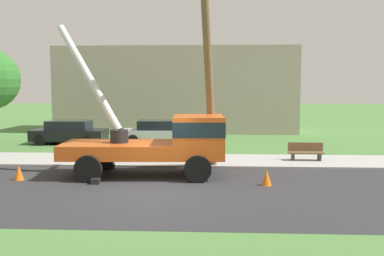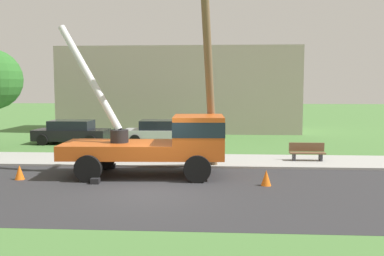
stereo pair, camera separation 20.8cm
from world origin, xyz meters
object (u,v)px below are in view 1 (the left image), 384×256
at_px(parked_sedan_black, 69,132).
at_px(traffic_cone_ahead, 267,178).
at_px(leaning_utility_pole, 208,60).
at_px(park_bench, 306,152).
at_px(utility_truck, 165,140).
at_px(parked_sedan_silver, 159,132).
at_px(traffic_cone_behind, 19,173).

bearing_deg(parked_sedan_black, traffic_cone_ahead, -44.62).
distance_m(leaning_utility_pole, park_bench, 6.50).
bearing_deg(parked_sedan_black, park_bench, -23.75).
distance_m(utility_truck, parked_sedan_silver, 9.47).
relative_size(leaning_utility_pole, traffic_cone_behind, 15.74).
height_order(traffic_cone_ahead, traffic_cone_behind, same).
height_order(leaning_utility_pole, park_bench, leaning_utility_pole).
xyz_separation_m(utility_truck, leaning_utility_pole, (1.64, 0.87, 3.12)).
relative_size(leaning_utility_pole, traffic_cone_ahead, 15.74).
distance_m(leaning_utility_pole, traffic_cone_behind, 8.41).
height_order(leaning_utility_pole, parked_sedan_silver, leaning_utility_pole).
xyz_separation_m(leaning_utility_pole, traffic_cone_ahead, (2.11, -2.37, -4.25)).
xyz_separation_m(leaning_utility_pole, parked_sedan_black, (-8.49, 8.09, -3.82)).
height_order(traffic_cone_behind, parked_sedan_black, parked_sedan_black).
xyz_separation_m(parked_sedan_black, park_bench, (12.96, -5.70, -0.25)).
relative_size(utility_truck, park_bench, 4.29).
bearing_deg(park_bench, traffic_cone_behind, -159.35).
distance_m(traffic_cone_ahead, parked_sedan_silver, 12.02).
bearing_deg(leaning_utility_pole, traffic_cone_behind, -164.52).
relative_size(traffic_cone_behind, parked_sedan_black, 0.13).
relative_size(traffic_cone_ahead, parked_sedan_black, 0.13).
xyz_separation_m(leaning_utility_pole, park_bench, (4.48, 2.39, -4.06)).
relative_size(utility_truck, traffic_cone_ahead, 12.26).
xyz_separation_m(traffic_cone_behind, parked_sedan_black, (-1.49, 10.03, 0.43)).
bearing_deg(traffic_cone_behind, parked_sedan_silver, 69.36).
distance_m(utility_truck, parked_sedan_black, 11.30).
bearing_deg(parked_sedan_silver, parked_sedan_black, -176.01).
relative_size(parked_sedan_black, park_bench, 2.77).
distance_m(parked_sedan_silver, park_bench, 9.70).
bearing_deg(traffic_cone_behind, utility_truck, 11.27).
height_order(traffic_cone_ahead, parked_sedan_silver, parked_sedan_silver).
height_order(utility_truck, parked_sedan_silver, utility_truck).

